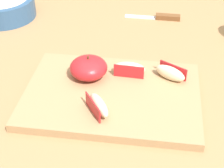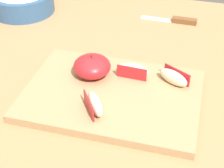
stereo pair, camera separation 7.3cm
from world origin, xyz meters
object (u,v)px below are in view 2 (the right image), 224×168
Objects in this scene: apple_wedge_front at (133,70)px; apple_wedge_middle at (94,104)px; ceramic_fruit_bowl at (22,1)px; cutting_board at (112,95)px; apple_half_skin_up at (92,66)px; paring_knife at (179,20)px; apple_wedge_back at (174,77)px.

apple_wedge_front and apple_wedge_middle have the same top height.
cutting_board is at bearing -42.38° from ceramic_fruit_bowl.
apple_half_skin_up is 0.51× the size of paring_knife.
ceramic_fruit_bowl is (-0.35, 0.40, -0.00)m from apple_wedge_middle.
paring_knife is at bearing 93.84° from apple_wedge_back.
apple_wedge_back is (0.17, 0.02, -0.01)m from apple_half_skin_up.
cutting_board is 0.14m from apple_wedge_back.
apple_wedge_middle is at bearing -48.77° from ceramic_fruit_bowl.
ceramic_fruit_bowl reaches higher than apple_wedge_front.
cutting_board is 4.43× the size of apple_half_skin_up.
apple_wedge_back is 0.32m from paring_knife.
cutting_board is at bearing 74.96° from apple_wedge_middle.
ceramic_fruit_bowl is (-0.46, -0.05, 0.02)m from paring_knife.
cutting_board is 2.24× the size of paring_knife.
apple_wedge_middle is at bearing -105.04° from cutting_board.
apple_wedge_front is (0.03, 0.07, 0.02)m from cutting_board.
ceramic_fruit_bowl is at bearing 131.23° from apple_wedge_middle.
apple_wedge_back and apple_wedge_front have the same top height.
apple_wedge_front is (-0.09, 0.00, 0.00)m from apple_wedge_back.
apple_wedge_front is 0.14m from apple_wedge_middle.
paring_knife is (0.11, 0.45, -0.03)m from apple_wedge_middle.
ceramic_fruit_bowl reaches higher than paring_knife.
apple_half_skin_up is 0.37m from paring_knife.
ceramic_fruit_bowl is at bearing -174.12° from paring_knife.
apple_wedge_front is at bearing 177.58° from apple_wedge_back.
cutting_board is 0.08m from apple_wedge_front.
apple_wedge_back is 0.44× the size of paring_knife.
apple_wedge_front is 0.38× the size of ceramic_fruit_bowl.
apple_wedge_back is 0.38× the size of ceramic_fruit_bowl.
ceramic_fruit_bowl is (-0.48, 0.27, -0.00)m from apple_wedge_back.
apple_wedge_middle reaches higher than paring_knife.
apple_wedge_back is 0.56m from ceramic_fruit_bowl.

